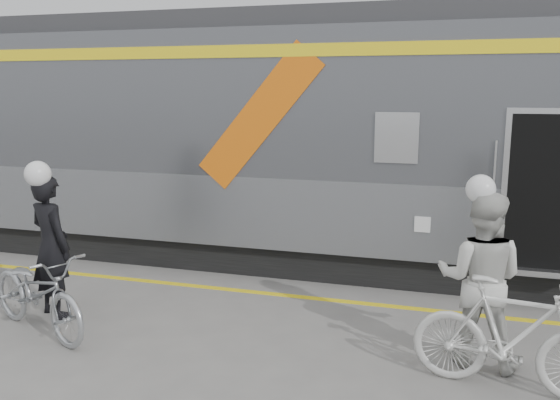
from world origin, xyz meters
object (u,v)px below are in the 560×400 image
at_px(man, 51,246).
at_px(bicycle_left, 38,292).
at_px(woman, 480,279).
at_px(bicycle_right, 512,336).

height_order(man, bicycle_left, man).
bearing_deg(woman, man, 9.58).
relative_size(man, bicycle_left, 0.95).
bearing_deg(bicycle_right, man, 93.82).
distance_m(bicycle_left, bicycle_right, 5.34).
distance_m(man, bicycle_left, 0.72).
relative_size(man, woman, 0.99).
height_order(man, bicycle_right, man).
height_order(bicycle_left, woman, woman).
xyz_separation_m(bicycle_left, woman, (5.04, 0.68, 0.43)).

